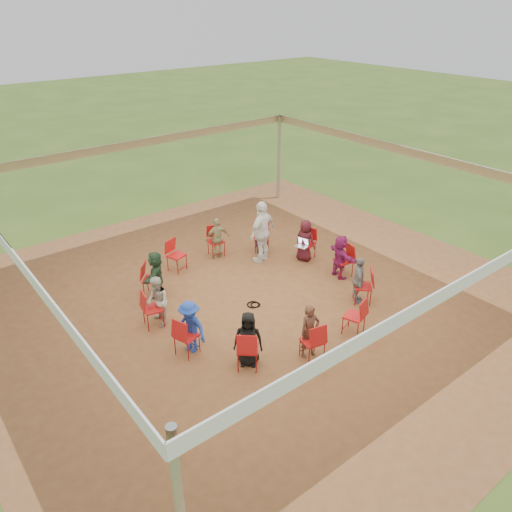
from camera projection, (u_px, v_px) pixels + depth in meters
ground at (256, 298)px, 12.43m from camera, size 80.00×80.00×0.00m
dirt_patch at (256, 298)px, 12.42m from camera, size 13.00×13.00×0.00m
tent at (256, 210)px, 11.33m from camera, size 10.33×10.33×3.00m
chair_0 at (307, 244)px, 14.13m from camera, size 0.55×0.54×0.90m
chair_1 at (262, 238)px, 14.51m from camera, size 0.61×0.61×0.90m
chair_2 at (216, 241)px, 14.28m from camera, size 0.50×0.52×0.90m
chair_3 at (177, 256)px, 13.49m from camera, size 0.54×0.55×0.90m
chair_4 at (152, 279)px, 12.37m from camera, size 0.61×0.61×0.90m
chair_5 at (153, 309)px, 11.20m from camera, size 0.52×0.50×0.90m
chair_6 at (187, 336)px, 10.31m from camera, size 0.55×0.54×0.90m
chair_7 at (248, 349)px, 9.92m from camera, size 0.61×0.61×0.90m
chair_8 at (312, 341)px, 10.16m from camera, size 0.50×0.52×0.90m
chair_9 at (354, 316)px, 10.94m from camera, size 0.54×0.55×0.90m
chair_10 at (363, 286)px, 12.07m from camera, size 0.61×0.61×0.90m
chair_11 at (344, 261)px, 13.24m from camera, size 0.52×0.50×0.90m
person_seated_0 at (305, 241)px, 13.97m from camera, size 0.49×0.66×1.20m
person_seated_1 at (262, 234)px, 14.33m from camera, size 0.52×0.51×1.20m
person_seated_2 at (217, 238)px, 14.11m from camera, size 0.76×0.50×1.20m
person_seated_3 at (156, 274)px, 12.29m from camera, size 1.06×1.11×1.20m
person_seated_4 at (157, 302)px, 11.17m from camera, size 0.45×0.64×1.20m
person_seated_5 at (190, 327)px, 10.32m from camera, size 0.61×0.86×1.20m
person_seated_6 at (248, 339)px, 9.96m from camera, size 0.66×0.64×1.20m
person_seated_7 at (310, 331)px, 10.18m from camera, size 0.49×0.37×1.20m
person_seated_8 at (358, 281)px, 12.00m from camera, size 0.74×0.77×1.20m
person_seated_9 at (340, 256)px, 13.12m from camera, size 0.64×1.18×1.20m
standing_person at (262, 232)px, 13.78m from camera, size 1.16×0.81×1.79m
cable_coil at (254, 305)px, 12.13m from camera, size 0.40×0.40×0.03m
laptop at (302, 244)px, 13.87m from camera, size 0.36×0.41×0.23m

